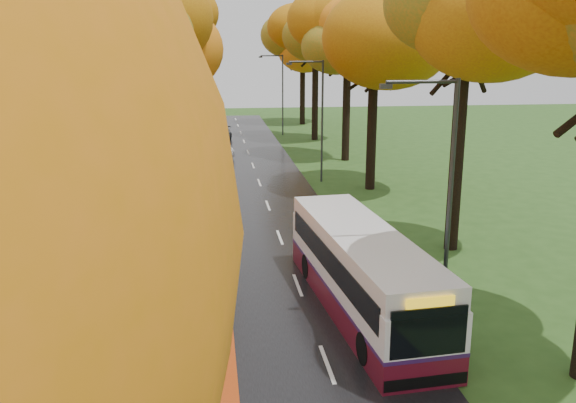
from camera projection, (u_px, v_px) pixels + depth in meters
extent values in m
cube|color=black|center=(266.00, 201.00, 35.79)|extent=(6.50, 90.00, 0.04)
cube|color=silver|center=(266.00, 201.00, 35.78)|extent=(0.12, 90.00, 0.01)
cube|color=maroon|center=(109.00, 207.00, 34.69)|extent=(12.00, 90.00, 0.02)
cube|color=#C04713|center=(214.00, 203.00, 35.41)|extent=(0.90, 90.00, 0.01)
cylinder|color=black|center=(61.00, 238.00, 15.15)|extent=(0.60, 0.60, 8.58)
ellipsoid|color=orange|center=(39.00, 13.00, 13.81)|extent=(9.20, 9.20, 7.18)
cylinder|color=black|center=(106.00, 152.00, 25.57)|extent=(0.60, 0.60, 9.15)
ellipsoid|color=orange|center=(96.00, 10.00, 24.14)|extent=(8.00, 8.00, 6.24)
cylinder|color=black|center=(145.00, 133.00, 35.39)|extent=(0.60, 0.60, 8.00)
ellipsoid|color=orange|center=(140.00, 44.00, 34.14)|extent=(9.20, 9.20, 7.18)
cylinder|color=black|center=(152.00, 107.00, 46.77)|extent=(0.60, 0.60, 8.58)
ellipsoid|color=orange|center=(148.00, 35.00, 45.43)|extent=(8.00, 8.00, 6.24)
cylinder|color=black|center=(169.00, 93.00, 57.34)|extent=(0.60, 0.60, 9.15)
ellipsoid|color=orange|center=(166.00, 30.00, 55.91)|extent=(9.20, 9.20, 7.18)
cylinder|color=black|center=(169.00, 91.00, 67.01)|extent=(0.60, 0.60, 8.00)
ellipsoid|color=orange|center=(167.00, 44.00, 65.77)|extent=(8.00, 8.00, 6.24)
cylinder|color=black|center=(457.00, 148.00, 26.44)|extent=(0.60, 0.60, 9.22)
ellipsoid|color=#BA800D|center=(467.00, 9.00, 25.00)|extent=(8.20, 8.20, 6.40)
cylinder|color=black|center=(372.00, 125.00, 38.02)|extent=(0.60, 0.60, 8.19)
ellipsoid|color=#BA800D|center=(375.00, 40.00, 36.74)|extent=(9.20, 9.20, 7.18)
cylinder|color=black|center=(346.00, 105.00, 47.64)|extent=(0.60, 0.60, 8.70)
ellipsoid|color=#BA800D|center=(348.00, 33.00, 46.28)|extent=(8.20, 8.20, 6.40)
cylinder|color=black|center=(315.00, 92.00, 58.06)|extent=(0.60, 0.60, 9.22)
ellipsoid|color=#BA800D|center=(316.00, 29.00, 56.63)|extent=(9.20, 9.20, 7.18)
cylinder|color=black|center=(302.00, 88.00, 69.79)|extent=(0.60, 0.60, 8.19)
ellipsoid|color=#BA800D|center=(303.00, 42.00, 68.51)|extent=(8.20, 8.20, 6.40)
cube|color=black|center=(197.00, 365.00, 17.03)|extent=(0.11, 0.11, 0.52)
cube|color=black|center=(199.00, 324.00, 19.52)|extent=(0.11, 0.11, 0.52)
cube|color=black|center=(200.00, 293.00, 22.02)|extent=(0.11, 0.11, 0.52)
cube|color=black|center=(200.00, 267.00, 24.52)|extent=(0.11, 0.11, 0.52)
cube|color=black|center=(201.00, 247.00, 27.02)|extent=(0.11, 0.11, 0.52)
cylinder|color=#333538|center=(449.00, 209.00, 18.98)|extent=(0.14, 0.14, 8.00)
cylinder|color=#333538|center=(422.00, 82.00, 17.87)|extent=(2.20, 0.11, 0.11)
cube|color=#333538|center=(386.00, 86.00, 17.77)|extent=(0.35, 0.18, 0.14)
cylinder|color=#333538|center=(322.00, 122.00, 40.11)|extent=(0.14, 0.14, 8.00)
cylinder|color=#333538|center=(306.00, 62.00, 39.01)|extent=(2.20, 0.11, 0.11)
cube|color=#333538|center=(289.00, 64.00, 38.90)|extent=(0.35, 0.18, 0.14)
cylinder|color=#333538|center=(283.00, 96.00, 61.25)|extent=(0.14, 0.14, 8.00)
cylinder|color=#333538|center=(272.00, 56.00, 60.14)|extent=(2.20, 0.11, 0.11)
cube|color=#333538|center=(261.00, 57.00, 60.03)|extent=(0.35, 0.18, 0.14)
cube|color=#520C1B|center=(361.00, 297.00, 21.09)|extent=(3.33, 10.82, 0.87)
cube|color=white|center=(362.00, 268.00, 20.82)|extent=(3.33, 10.82, 1.26)
cube|color=white|center=(363.00, 241.00, 20.58)|extent=(3.26, 10.61, 0.68)
cube|color=#32154B|center=(361.00, 284.00, 20.96)|extent=(3.35, 10.84, 0.12)
cube|color=black|center=(362.00, 258.00, 20.72)|extent=(3.28, 9.98, 0.82)
cube|color=black|center=(429.00, 332.00, 15.76)|extent=(2.13, 0.24, 1.36)
cube|color=yellow|center=(431.00, 302.00, 15.55)|extent=(1.33, 0.17, 0.27)
cube|color=black|center=(425.00, 381.00, 16.13)|extent=(2.37, 0.32, 0.34)
cylinder|color=black|center=(366.00, 349.00, 17.42)|extent=(0.35, 0.99, 0.97)
cylinder|color=black|center=(436.00, 341.00, 17.87)|extent=(0.35, 0.99, 0.97)
cylinder|color=black|center=(308.00, 266.00, 23.87)|extent=(0.35, 0.99, 0.97)
cylinder|color=black|center=(361.00, 262.00, 24.32)|extent=(0.35, 0.99, 0.97)
imported|color=silver|center=(222.00, 157.00, 46.31)|extent=(2.00, 3.76, 1.22)
imported|color=gray|center=(221.00, 148.00, 50.22)|extent=(2.16, 3.99, 1.25)
imported|color=black|center=(221.00, 135.00, 57.57)|extent=(2.29, 4.49, 1.25)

